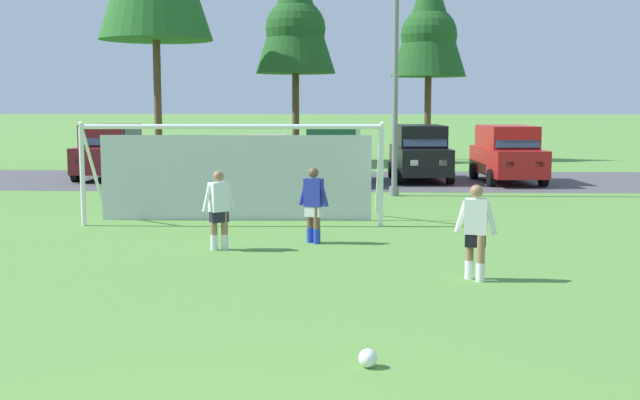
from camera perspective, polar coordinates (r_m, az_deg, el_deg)
ground_plane at (r=20.48m, az=-1.59°, el=-1.54°), size 400.00×400.00×0.00m
parking_lot_strip at (r=31.45m, az=-0.22°, el=1.43°), size 52.00×8.40×0.01m
soccer_ball at (r=9.35m, az=3.44°, el=-11.16°), size 0.22×0.22×0.22m
soccer_goal at (r=20.47m, az=-6.06°, el=2.06°), size 7.47×2.15×2.57m
player_striker_near at (r=16.55m, az=-7.20°, el=-0.73°), size 0.67×0.47×1.64m
player_midfield_center at (r=13.86m, az=11.01°, el=-2.29°), size 0.71×0.36×1.64m
player_defender_far at (r=17.22m, az=-0.46°, el=-0.38°), size 0.69×0.41×1.64m
parked_car_slot_far_left at (r=33.21m, az=-14.68°, el=3.41°), size 2.19×4.63×2.16m
parked_car_slot_left at (r=32.20m, az=-9.61°, el=3.01°), size 2.07×4.22×1.72m
parked_car_slot_center_left at (r=32.64m, az=-3.92°, el=3.15°), size 2.12×4.24×1.72m
parked_car_slot_center at (r=30.35m, az=1.00°, el=3.33°), size 2.41×4.73×2.16m
parked_car_slot_center_right at (r=31.45m, az=7.12°, el=3.40°), size 2.33×4.70×2.16m
parked_car_slot_right at (r=31.27m, az=13.19°, el=3.25°), size 2.39×4.73×2.16m
tree_mid_left at (r=41.33m, az=-1.77°, el=13.06°), size 4.06×4.06×10.82m
tree_center_back at (r=43.34m, az=7.77°, el=12.47°), size 3.96×3.96×10.56m
street_lamp at (r=26.15m, az=5.76°, el=9.77°), size 2.00×0.32×8.38m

